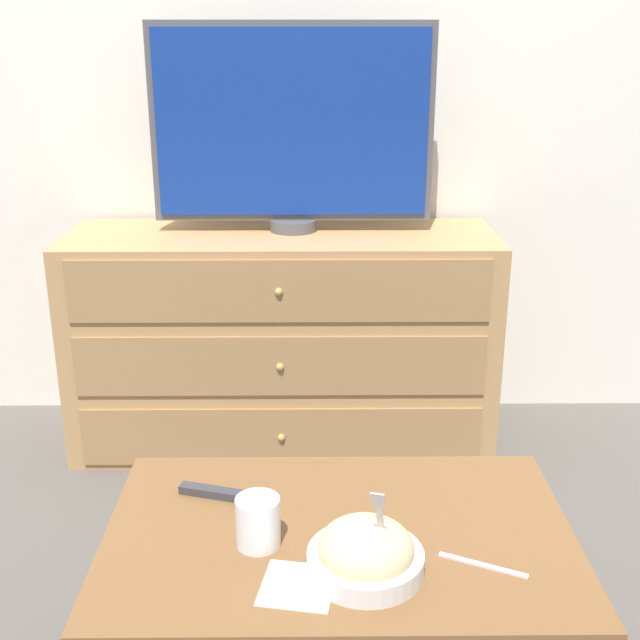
% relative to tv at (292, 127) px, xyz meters
% --- Properties ---
extents(ground_plane, '(12.00, 12.00, 0.00)m').
position_rel_tv_xyz_m(ground_plane, '(-0.03, 0.21, -1.05)').
color(ground_plane, '#56514C').
extents(wall_back, '(12.00, 0.05, 2.60)m').
position_rel_tv_xyz_m(wall_back, '(-0.03, 0.24, 0.25)').
color(wall_back, white).
rests_on(wall_back, ground_plane).
extents(dresser, '(1.38, 0.48, 0.72)m').
position_rel_tv_xyz_m(dresser, '(-0.04, -0.05, -0.69)').
color(dresser, tan).
rests_on(dresser, ground_plane).
extents(tv, '(0.88, 0.15, 0.64)m').
position_rel_tv_xyz_m(tv, '(0.00, 0.00, 0.00)').
color(tv, '#515156').
rests_on(tv, dresser).
extents(coffee_table, '(0.91, 0.58, 0.41)m').
position_rel_tv_xyz_m(coffee_table, '(0.11, -1.22, -0.70)').
color(coffee_table, brown).
rests_on(coffee_table, ground_plane).
extents(takeout_bowl, '(0.21, 0.21, 0.19)m').
position_rel_tv_xyz_m(takeout_bowl, '(0.16, -1.35, -0.61)').
color(takeout_bowl, silver).
rests_on(takeout_bowl, coffee_table).
extents(drink_cup, '(0.08, 0.08, 0.10)m').
position_rel_tv_xyz_m(drink_cup, '(-0.04, -1.26, -0.60)').
color(drink_cup, white).
rests_on(drink_cup, coffee_table).
extents(napkin, '(0.15, 0.15, 0.00)m').
position_rel_tv_xyz_m(napkin, '(0.04, -1.39, -0.64)').
color(napkin, white).
rests_on(napkin, coffee_table).
extents(knife, '(0.15, 0.08, 0.01)m').
position_rel_tv_xyz_m(knife, '(0.37, -1.34, -0.64)').
color(knife, silver).
rests_on(knife, coffee_table).
extents(remote_control, '(0.14, 0.06, 0.02)m').
position_rel_tv_xyz_m(remote_control, '(-0.15, -1.09, -0.64)').
color(remote_control, '#38383D').
rests_on(remote_control, coffee_table).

